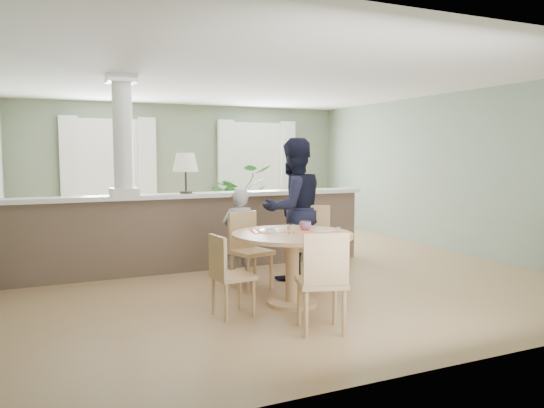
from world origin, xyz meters
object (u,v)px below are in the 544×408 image
houseplant (238,199)px  chair_side (227,272)px  chair_near (323,278)px  child_person (239,236)px  dining_table (293,248)px  chair_far_man (311,241)px  man_person (293,209)px  chair_far_boy (248,246)px  sofa (163,225)px

houseplant → chair_side: size_ratio=1.70×
chair_near → chair_side: size_ratio=1.14×
houseplant → child_person: 4.25m
dining_table → chair_side: bearing=-171.9°
chair_far_man → child_person: size_ratio=0.82×
houseplant → man_person: bearing=-100.6°
dining_table → chair_near: chair_near is taller
chair_far_boy → child_person: (-0.02, 0.26, 0.09)m
chair_near → chair_side: bearing=-36.9°
chair_far_boy → chair_side: 1.21m
dining_table → chair_near: bearing=-100.4°
chair_far_boy → chair_far_man: 0.83m
dining_table → chair_far_man: 0.99m
chair_far_boy → sofa: bearing=87.2°
child_person → man_person: bearing=171.3°
houseplant → chair_near: 6.30m
houseplant → child_person: bearing=-110.6°
houseplant → chair_far_man: houseplant is taller
dining_table → chair_near: (-0.18, -0.98, -0.11)m
man_person → chair_side: bearing=32.0°
sofa → chair_near: size_ratio=3.50×
chair_far_boy → man_person: size_ratio=0.50×
sofa → chair_far_boy: size_ratio=3.58×
chair_far_boy → man_person: bearing=-0.4°
houseplant → dining_table: (-1.31, -5.14, -0.08)m
sofa → chair_near: sofa is taller
houseplant → man_person: (-0.76, -4.07, 0.22)m
houseplant → chair_far_man: size_ratio=1.44×
houseplant → sofa: bearing=-139.1°
houseplant → chair_side: bearing=-111.9°
dining_table → chair_near: size_ratio=1.38×
chair_near → sofa: bearing=-66.7°
chair_far_boy → chair_far_man: chair_far_man is taller
houseplant → dining_table: houseplant is taller
chair_far_boy → chair_near: size_ratio=0.98×
chair_far_man → man_person: man_person is taller
chair_side → houseplant: bearing=-28.1°
sofa → houseplant: houseplant is taller
chair_side → man_person: bearing=-54.9°
sofa → man_person: bearing=-56.5°
sofa → man_person: 2.70m
chair_far_boy → houseplant: bearing=57.3°
sofa → chair_near: bearing=-77.2°
houseplant → man_person: size_ratio=0.77×
man_person → chair_near: bearing=61.3°
dining_table → chair_side: dining_table is taller
sofa → child_person: child_person is taller
sofa → dining_table: size_ratio=2.55×
chair_far_man → sofa: bearing=153.7°
chair_far_boy → man_person: (0.71, 0.17, 0.42)m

